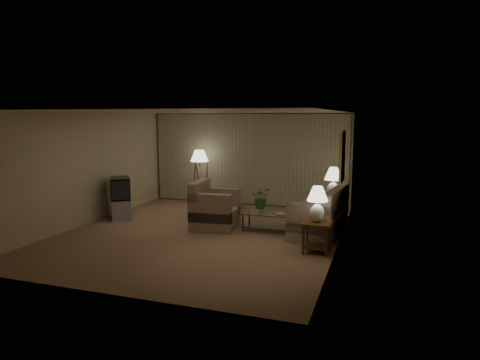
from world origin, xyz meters
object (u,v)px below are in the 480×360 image
tv_cabinet (121,209)px  vase (261,209)px  table_lamp_far (333,180)px  side_table_far (332,206)px  armchair (215,210)px  floor_lamp (200,176)px  ottoman (228,202)px  side_table_near (317,232)px  crt_tv (120,188)px  sofa (319,216)px  table_lamp_near (317,201)px  coffee_table (267,219)px

tv_cabinet → vase: size_ratio=6.15×
table_lamp_far → side_table_far: bearing=45.0°
side_table_far → tv_cabinet: size_ratio=0.68×
armchair → floor_lamp: floor_lamp is taller
ottoman → tv_cabinet: bearing=-138.4°
floor_lamp → vase: size_ratio=11.33×
side_table_near → table_lamp_far: (-0.00, 2.60, 0.64)m
table_lamp_far → tv_cabinet: bearing=-164.9°
armchair → ottoman: (-0.45, 2.08, -0.25)m
side_table_near → floor_lamp: 5.23m
tv_cabinet → crt_tv: (0.00, 0.00, 0.53)m
sofa → table_lamp_far: table_lamp_far is taller
side_table_far → crt_tv: bearing=-164.9°
crt_tv → ottoman: 3.02m
floor_lamp → ottoman: size_ratio=2.87×
floor_lamp → vase: (2.49, -2.15, -0.37)m
table_lamp_far → ottoman: size_ratio=1.34×
side_table_far → table_lamp_near: bearing=-90.0°
sofa → coffee_table: (-1.16, -0.10, -0.13)m
armchair → table_lamp_near: 2.82m
table_lamp_far → tv_cabinet: 5.44m
table_lamp_near → floor_lamp: (-3.95, 3.40, -0.15)m
ottoman → vase: bearing=-51.4°
side_table_far → table_lamp_far: table_lamp_far is taller
crt_tv → floor_lamp: 2.53m
coffee_table → crt_tv: crt_tv is taller
coffee_table → ottoman: (-1.68, 1.91, -0.09)m
armchair → table_lamp_far: (2.54, 1.51, 0.61)m
crt_tv → tv_cabinet: bearing=0.0°
table_lamp_near → coffee_table: 1.95m
table_lamp_far → coffee_table: 2.03m
side_table_near → coffee_table: (-1.31, 1.25, -0.13)m
sofa → coffee_table: sofa is taller
sofa → tv_cabinet: size_ratio=2.32×
table_lamp_near → coffee_table: size_ratio=0.59×
table_lamp_near → tv_cabinet: table_lamp_near is taller
side_table_near → side_table_far: (0.00, 2.60, -0.01)m
floor_lamp → ottoman: (0.97, -0.23, -0.67)m
coffee_table → table_lamp_far: bearing=45.9°
table_lamp_near → crt_tv: 5.34m
vase → table_lamp_near: bearing=-40.6°
coffee_table → ottoman: size_ratio=2.06×
sofa → ottoman: (-2.84, 1.81, -0.22)m
ottoman → vase: 2.47m
side_table_near → vase: size_ratio=4.16×
ottoman → vase: size_ratio=3.95×
side_table_near → crt_tv: size_ratio=0.74×
side_table_near → table_lamp_far: size_ratio=0.79×
table_lamp_near → tv_cabinet: (-5.20, 1.20, -0.76)m
crt_tv → sofa: bearing=54.7°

